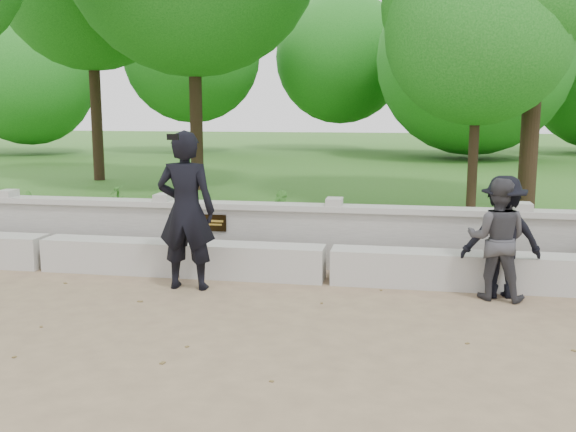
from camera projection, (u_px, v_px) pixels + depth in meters
The scene contains 11 objects.
ground at pixel (122, 319), 6.88m from camera, with size 80.00×80.00×0.00m, color #957C5B.
lawn at pixel (310, 175), 20.44m from camera, with size 40.00×22.00×0.25m, color #2F6118.
concrete_bench at pixel (181, 258), 8.68m from camera, with size 11.90×0.45×0.45m.
parapet_wall at pixel (197, 231), 9.32m from camera, with size 12.50×0.35×0.90m.
man_main at pixel (186, 211), 7.89m from camera, with size 0.74×0.66×1.97m.
visitor_left at pixel (497, 239), 7.50m from camera, with size 0.79×0.67×1.44m.
visitor_mid at pixel (502, 237), 7.58m from camera, with size 1.00×0.66×1.46m.
tree_near_right at pixel (480, 17), 11.30m from camera, with size 3.33×3.33×5.24m.
shrub_a at pixel (30, 210), 10.52m from camera, with size 0.34×0.23×0.64m, color #356C25.
shrub_b at pixel (280, 206), 11.22m from camera, with size 0.31×0.25×0.56m, color #356C25.
shrub_d at pixel (118, 201), 11.70m from camera, with size 0.34×0.31×0.62m, color #356C25.
Camera 1 is at (2.92, -6.18, 2.24)m, focal length 40.00 mm.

